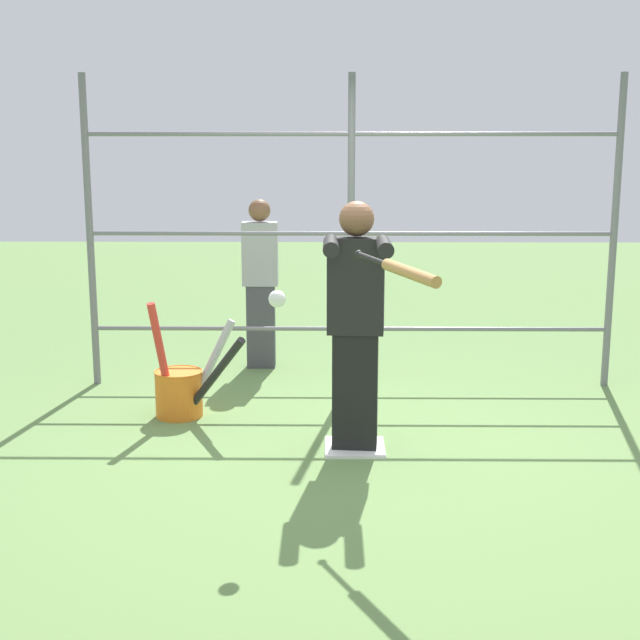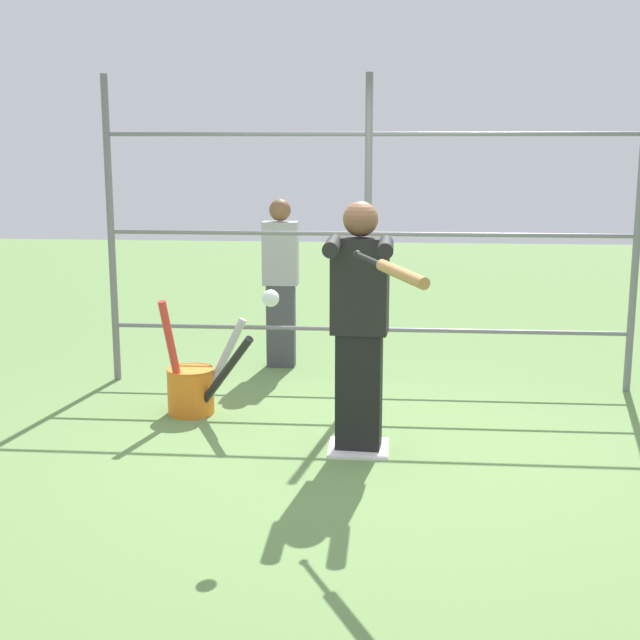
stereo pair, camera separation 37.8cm
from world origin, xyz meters
name	(u,v)px [view 2 (the right image)]	position (x,y,z in m)	size (l,w,h in m)	color
ground_plane	(358,449)	(0.00, 0.00, 0.00)	(24.00, 24.00, 0.00)	#608447
home_plate	(358,448)	(0.00, 0.00, 0.01)	(0.40, 0.40, 0.02)	white
fence_backstop	(368,234)	(0.00, -1.60, 1.28)	(4.36, 0.06, 2.56)	slate
batter	(360,319)	(0.00, 0.02, 0.90)	(0.43, 0.58, 1.66)	black
baseball_bat_swinging	(396,271)	(-0.23, 0.94, 1.35)	(0.43, 0.84, 0.10)	black
softball_in_flight	(271,298)	(0.46, 0.88, 1.18)	(0.10, 0.10, 0.10)	white
bat_bucket	(193,386)	(1.28, -0.68, 0.22)	(0.73, 0.56, 0.91)	orange
bystander_behind_fence	(281,280)	(0.80, -2.17, 0.79)	(0.31, 0.20, 1.52)	#3F3F47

